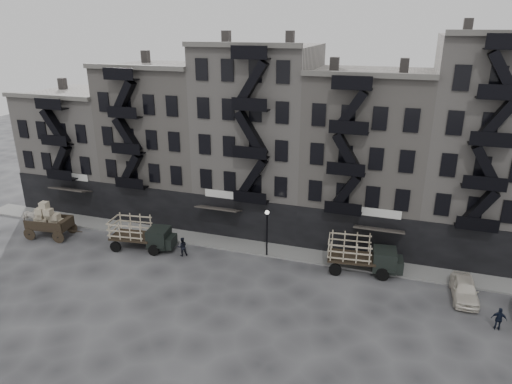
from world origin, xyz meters
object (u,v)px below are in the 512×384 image
(horse, at_px, (30,217))
(car_east, at_px, (464,289))
(stake_truck_east, at_px, (363,253))
(stake_truck_west, at_px, (141,232))
(policeman, at_px, (499,319))
(wagon, at_px, (48,217))
(pedestrian_mid, at_px, (182,247))

(horse, relative_size, car_east, 0.47)
(stake_truck_east, height_order, car_east, stake_truck_east)
(stake_truck_west, bearing_deg, policeman, -12.95)
(wagon, height_order, policeman, wagon)
(wagon, relative_size, stake_truck_west, 0.74)
(wagon, relative_size, policeman, 2.71)
(car_east, relative_size, policeman, 2.69)
(horse, bearing_deg, stake_truck_east, -93.21)
(stake_truck_west, bearing_deg, horse, 168.58)
(pedestrian_mid, bearing_deg, car_east, 144.85)
(horse, height_order, policeman, horse)
(wagon, distance_m, pedestrian_mid, 13.57)
(pedestrian_mid, bearing_deg, policeman, 137.07)
(stake_truck_east, xyz_separation_m, car_east, (7.48, -1.57, -0.93))
(wagon, relative_size, car_east, 1.01)
(stake_truck_east, bearing_deg, wagon, 179.23)
(car_east, height_order, policeman, policeman)
(wagon, height_order, stake_truck_west, wagon)
(stake_truck_west, bearing_deg, stake_truck_east, -1.18)
(stake_truck_east, bearing_deg, car_east, -17.86)
(horse, height_order, wagon, wagon)
(stake_truck_west, bearing_deg, car_east, -6.31)
(horse, bearing_deg, policeman, -100.29)
(wagon, xyz_separation_m, stake_truck_west, (9.47, 0.57, -0.37))
(car_east, bearing_deg, stake_truck_west, 178.99)
(pedestrian_mid, bearing_deg, stake_truck_west, -37.73)
(stake_truck_west, relative_size, stake_truck_east, 0.98)
(horse, xyz_separation_m, wagon, (3.75, -1.52, 1.13))
(horse, relative_size, wagon, 0.47)
(car_east, distance_m, policeman, 3.70)
(pedestrian_mid, distance_m, policeman, 24.30)
(wagon, distance_m, stake_truck_west, 9.50)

